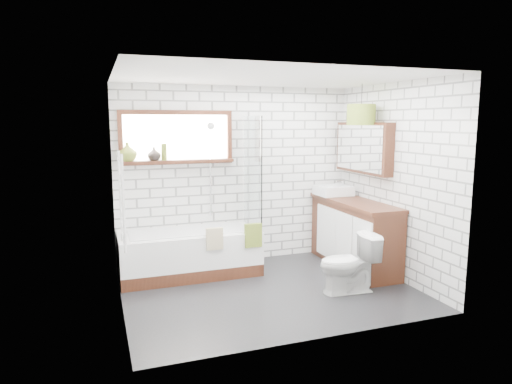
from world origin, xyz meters
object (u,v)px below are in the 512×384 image
object	(u,v)px
basin	(333,190)
toilet	(348,264)
vanity	(354,234)
bathtub	(190,253)
pendant	(361,115)

from	to	relation	value
basin	toilet	xyz separation A→B (m)	(-0.51, -1.32, -0.66)
vanity	basin	distance (m)	0.74
vanity	basin	xyz separation A→B (m)	(-0.06, 0.50, 0.54)
vanity	basin	bearing A→B (deg)	96.84
basin	toilet	size ratio (longest dim) A/B	0.68
bathtub	basin	distance (m)	2.28
bathtub	toilet	bearing A→B (deg)	-37.34
basin	pendant	size ratio (longest dim) A/B	1.28
vanity	toilet	bearing A→B (deg)	-125.00
basin	pendant	world-z (taller)	pendant
toilet	pendant	size ratio (longest dim) A/B	1.88
vanity	pendant	xyz separation A→B (m)	(0.02, -0.05, 1.63)
bathtub	pendant	bearing A→B (deg)	-12.26
basin	toilet	distance (m)	1.56
basin	toilet	world-z (taller)	basin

